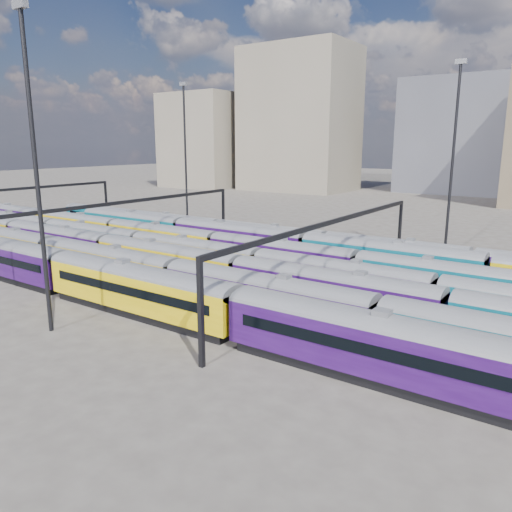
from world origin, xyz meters
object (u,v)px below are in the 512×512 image
Objects in this scene: rake_1 at (264,292)px; rake_2 at (107,247)px; mast_2 at (35,162)px; rake_0 at (239,307)px.

rake_1 is 27.60m from rake_2.
rake_2 is at bearing 128.81° from mast_2.
rake_0 is 1.09× the size of rake_2.
rake_1 is 5.72× the size of mast_2.
mast_2 is (-13.47, -12.00, 11.26)m from rake_1.
rake_2 is (-27.14, 5.00, -0.04)m from rake_1.
rake_1 reaches higher than rake_2.
rake_0 is 29.88m from rake_2.
mast_2 is (13.67, -17.00, 11.30)m from rake_2.
rake_0 reaches higher than rake_1.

